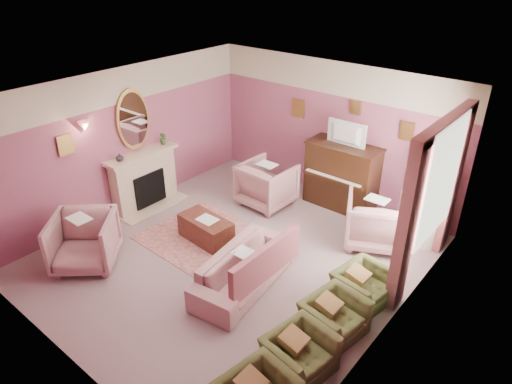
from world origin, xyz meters
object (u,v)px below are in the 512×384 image
Objects in this scene: sofa at (246,262)px; olive_chair_b at (300,348)px; piano at (342,177)px; floral_armchair_left at (267,182)px; television at (345,132)px; olive_chair_c at (335,312)px; floral_armchair_right at (374,219)px; floral_armchair_front at (83,239)px; side_table at (428,226)px; coffee_table at (206,229)px; olive_chair_d at (364,282)px.

olive_chair_b is (1.59, -0.83, -0.06)m from sofa.
piano is 1.72× the size of olive_chair_b.
sofa is 2.58m from floral_armchair_left.
floral_armchair_left is at bearing -144.31° from television.
olive_chair_b is at bearing -90.00° from olive_chair_c.
piano is at bearing 90.00° from television.
piano reaches higher than sofa.
television is at bearing 119.41° from olive_chair_c.
floral_armchair_front is (-3.36, -3.58, 0.00)m from floral_armchair_right.
sofa reaches higher than side_table.
olive_chair_d is (2.93, 0.34, 0.13)m from coffee_table.
coffee_table is 1.00× the size of floral_armchair_right.
floral_armchair_front is (-1.03, -3.50, 0.00)m from floral_armchair_left.
olive_chair_b is at bearing -46.20° from floral_armchair_left.
coffee_table is (-1.20, -2.59, -1.38)m from television.
coffee_table is 2.97m from olive_chair_c.
television is 0.40× the size of sofa.
olive_chair_d is (1.73, -2.30, -0.30)m from piano.
sofa is at bearing -120.94° from side_table.
television is 3.10m from olive_chair_d.
olive_chair_c is 0.82m from olive_chair_d.
television reaches higher than floral_armchair_left.
floral_armchair_left is at bearing -178.12° from floral_armchair_right.
piano is 1.72× the size of olive_chair_c.
piano is at bearing 144.30° from floral_armchair_right.
floral_armchair_front is 3.98m from olive_chair_b.
olive_chair_b reaches higher than coffee_table.
side_table is (3.08, 2.44, 0.12)m from coffee_table.
olive_chair_c is (2.93, -0.48, 0.13)m from coffee_table.
television reaches higher than sofa.
sofa is 2.89× the size of side_table.
floral_armchair_right reaches higher than side_table.
television is 1.77m from floral_armchair_right.
sofa is 2.49× the size of olive_chair_d.
floral_armchair_right is 3.18m from olive_chair_b.
television reaches higher than coffee_table.
coffee_table is at bearing -114.38° from piano.
sofa reaches higher than olive_chair_d.
olive_chair_c is at bearing -60.98° from piano.
floral_armchair_left and floral_armchair_right have the same top height.
side_table is (4.10, 4.21, -0.15)m from floral_armchair_front.
floral_armchair_right is at bearing 1.88° from floral_armchair_left.
piano is 1.92m from side_table.
piano is 3.12m from sofa.
side_table is at bearing 59.06° from sofa.
floral_armchair_left is (-1.18, -0.90, -0.15)m from piano.
olive_chair_c is at bearing -9.35° from coffee_table.
floral_armchair_right reaches higher than sofa.
floral_armchair_front is at bearing -116.98° from television.
floral_armchair_right is 1.00× the size of floral_armchair_front.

